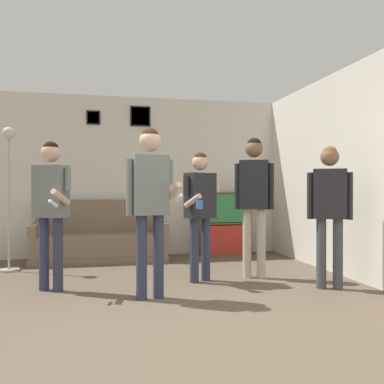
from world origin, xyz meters
The scene contains 12 objects.
ground_plane centered at (0.00, 0.00, 0.00)m, with size 20.00×20.00×0.00m, color brown.
wall_back centered at (0.00, 4.21, 1.35)m, with size 7.23×0.08×2.70m.
wall_right centered at (2.45, 2.09, 1.35)m, with size 0.06×6.58×2.70m.
couch centered at (-0.65, 3.80, 0.31)m, with size 2.07×0.80×0.96m.
bookshelf centered at (1.46, 3.99, 0.54)m, with size 0.89×0.30×1.08m.
floor_lamp centered at (-1.89, 3.17, 1.23)m, with size 0.28×0.28×1.99m.
person_player_foreground_left centered at (-1.20, 1.84, 1.02)m, with size 0.45×0.59×1.66m.
person_player_foreground_center centered at (-0.16, 1.25, 1.09)m, with size 0.54×0.45×1.76m.
person_watcher_holding_cup centered at (0.53, 1.95, 0.96)m, with size 0.46×0.53×1.58m.
person_spectator_near_bookshelf centered at (1.26, 2.02, 1.11)m, with size 0.46×0.33×1.79m.
person_spectator_far_right centered at (1.88, 1.26, 0.99)m, with size 0.45×0.34×1.62m.
drinking_cup centered at (1.34, 3.99, 1.14)m, with size 0.08×0.08×0.11m.
Camera 1 is at (-0.69, -3.13, 1.13)m, focal length 40.00 mm.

